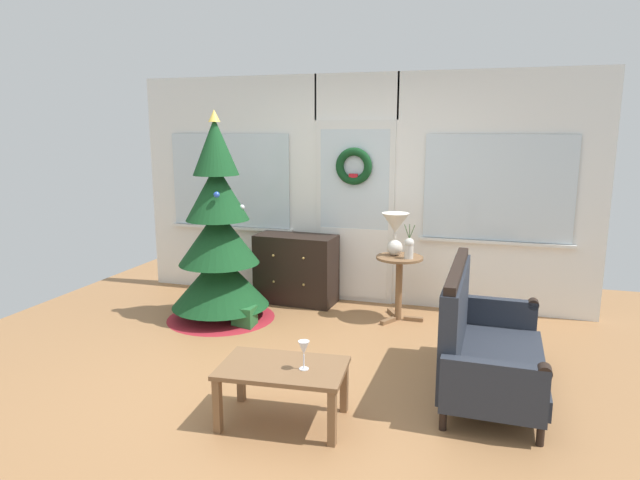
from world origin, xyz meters
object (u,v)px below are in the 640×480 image
Objects in this scene: settee_sofa at (480,342)px; gift_box at (244,317)px; dresser_cabinet at (296,269)px; christmas_tree at (219,246)px; side_table at (399,275)px; coffee_table at (283,374)px; flower_vase at (409,247)px; wine_glass at (304,349)px; table_lamp at (395,228)px.

settee_sofa is 2.41m from gift_box.
christmas_tree is at bearing -127.58° from dresser_cabinet.
side_table is 0.77× the size of coffee_table.
settee_sofa is 2.24× the size of side_table.
flower_vase is (1.89, 0.43, 0.02)m from christmas_tree.
dresser_cabinet is at bearing 110.42° from wine_glass.
flower_vase is 1.79m from gift_box.
gift_box is at bearing 125.90° from wine_glass.
flower_vase is 2.33m from coffee_table.
wine_glass is 0.93× the size of gift_box.
side_table reaches higher than wine_glass.
flower_vase reaches higher than wine_glass.
settee_sofa is at bearing 35.34° from coffee_table.
wine_glass is at bearing -69.58° from dresser_cabinet.
table_lamp is at bearing 146.31° from side_table.
table_lamp is (-0.90, 1.44, 0.58)m from settee_sofa.
christmas_tree is 0.77m from gift_box.
settee_sofa is 4.31× the size of flower_vase.
christmas_tree reaches higher than table_lamp.
wine_glass is (-0.26, -2.29, 0.06)m from side_table.
coffee_table is at bearing -103.06° from flower_vase.
dresser_cabinet is 4.40× the size of gift_box.
side_table is 1.92× the size of flower_vase.
wine_glass is at bearing -2.98° from coffee_table.
table_lamp is 1.26× the size of flower_vase.
wine_glass is (0.15, -0.01, 0.20)m from coffee_table.
table_lamp is at bearing 85.01° from wine_glass.
wine_glass is 2.06m from gift_box.
dresser_cabinet reaches higher than coffee_table.
settee_sofa is at bearing -59.17° from side_table.
side_table is (-0.84, 1.40, 0.10)m from settee_sofa.
gift_box is at bearing -103.76° from dresser_cabinet.
dresser_cabinet is 2.10× the size of table_lamp.
wine_glass is at bearing -94.99° from table_lamp.
christmas_tree reaches higher than gift_box.
settee_sofa is 1.71× the size of coffee_table.
coffee_table is at bearing -72.59° from dresser_cabinet.
flower_vase is (0.10, -0.06, 0.31)m from side_table.
table_lamp reaches higher than flower_vase.
flower_vase is 0.40× the size of coffee_table.
wine_glass is at bearing -99.25° from flower_vase.
table_lamp is (-0.06, 0.04, 0.48)m from side_table.
settee_sofa reaches higher than side_table.
dresser_cabinet reaches higher than side_table.
side_table is at bearing -33.69° from table_lamp.
wine_glass is (-1.10, -0.90, 0.17)m from settee_sofa.
settee_sofa is at bearing -58.12° from table_lamp.
coffee_table is 1.93m from gift_box.
coffee_table is at bearing -144.66° from settee_sofa.
christmas_tree is at bearing -167.21° from flower_vase.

